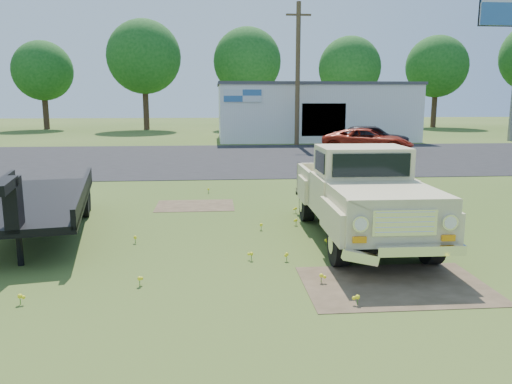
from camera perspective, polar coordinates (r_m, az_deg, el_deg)
ground at (r=11.04m, az=2.83°, el=-5.23°), size 140.00×140.00×0.00m
asphalt_lot at (r=25.74m, az=-1.60°, el=3.91°), size 90.00×14.00×0.02m
dirt_patch_a at (r=8.62m, az=15.66°, el=-10.25°), size 3.00×2.00×0.01m
dirt_patch_b at (r=14.36m, az=-6.98°, el=-1.57°), size 2.20×1.60×0.01m
commercial_building at (r=38.26m, az=6.47°, el=9.20°), size 14.20×8.20×4.15m
utility_pole_mid at (r=33.01m, az=4.79°, el=13.36°), size 1.60×0.30×9.00m
treeline_b at (r=54.19m, az=-23.20°, el=12.61°), size 5.76×5.76×8.57m
treeline_c at (r=50.61m, az=-12.69°, el=14.83°), size 7.04×7.04×10.47m
treeline_d at (r=51.27m, az=-1.00°, el=14.66°), size 6.72×6.72×10.00m
treeline_e at (r=51.40m, az=10.65°, el=13.77°), size 6.08×6.08×9.04m
treeline_f at (r=57.15m, az=19.95°, el=13.31°), size 6.40×6.40×9.52m
vintage_pickup_truck at (r=10.95m, az=11.87°, el=-0.12°), size 2.25×5.62×2.03m
flatbed_trailer at (r=12.29m, az=-23.73°, el=-0.40°), size 3.20×6.55×1.71m
red_pickup at (r=28.36m, az=12.62°, el=5.68°), size 5.43×3.82×1.38m
dark_sedan at (r=30.31m, az=13.00°, el=6.10°), size 4.61×2.19×1.52m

